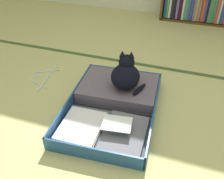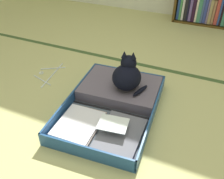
{
  "view_description": "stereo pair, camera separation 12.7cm",
  "coord_description": "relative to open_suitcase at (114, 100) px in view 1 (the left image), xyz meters",
  "views": [
    {
      "loc": [
        0.31,
        -1.15,
        1.23
      ],
      "look_at": [
        -0.16,
        0.23,
        0.16
      ],
      "focal_mm": 40.05,
      "sensor_mm": 36.0,
      "label": 1
    },
    {
      "loc": [
        0.43,
        -1.11,
        1.23
      ],
      "look_at": [
        -0.16,
        0.23,
        0.16
      ],
      "focal_mm": 40.05,
      "sensor_mm": 36.0,
      "label": 2
    }
  ],
  "objects": [
    {
      "name": "ground_plane",
      "position": [
        0.15,
        -0.26,
        -0.04
      ],
      "size": [
        10.0,
        10.0,
        0.0
      ],
      "primitive_type": "plane",
      "color": "tan"
    },
    {
      "name": "tatami_border",
      "position": [
        0.15,
        0.66,
        -0.04
      ],
      "size": [
        4.8,
        0.05,
        0.0
      ],
      "color": "#3A5328",
      "rests_on": "ground_plane"
    },
    {
      "name": "black_cat",
      "position": [
        0.05,
        0.13,
        0.17
      ],
      "size": [
        0.29,
        0.27,
        0.28
      ],
      "color": "black",
      "rests_on": "open_suitcase"
    },
    {
      "name": "open_suitcase",
      "position": [
        0.0,
        0.0,
        0.0
      ],
      "size": [
        0.7,
        0.96,
        0.11
      ],
      "color": "navy",
      "rests_on": "ground_plane"
    },
    {
      "name": "clothes_hanger",
      "position": [
        -0.72,
        0.15,
        -0.04
      ],
      "size": [
        0.24,
        0.41,
        0.01
      ],
      "color": "silver",
      "rests_on": "ground_plane"
    }
  ]
}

